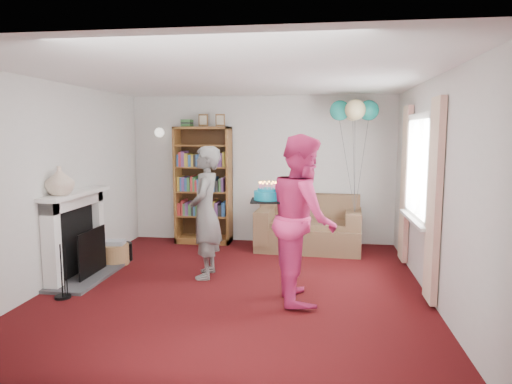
# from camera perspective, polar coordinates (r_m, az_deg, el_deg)

# --- Properties ---
(ground) EXTENTS (5.00, 5.00, 0.00)m
(ground) POSITION_cam_1_polar(r_m,az_deg,el_deg) (5.65, -2.57, -11.98)
(ground) COLOR black
(ground) RESTS_ON ground
(wall_back) EXTENTS (4.50, 0.02, 2.50)m
(wall_back) POSITION_cam_1_polar(r_m,az_deg,el_deg) (7.84, 0.68, 2.83)
(wall_back) COLOR silver
(wall_back) RESTS_ON ground
(wall_left) EXTENTS (0.02, 5.00, 2.50)m
(wall_left) POSITION_cam_1_polar(r_m,az_deg,el_deg) (6.19, -23.70, 0.99)
(wall_left) COLOR silver
(wall_left) RESTS_ON ground
(wall_right) EXTENTS (0.02, 5.00, 2.50)m
(wall_right) POSITION_cam_1_polar(r_m,az_deg,el_deg) (5.43, 21.50, 0.30)
(wall_right) COLOR silver
(wall_right) RESTS_ON ground
(ceiling) EXTENTS (4.50, 5.00, 0.01)m
(ceiling) POSITION_cam_1_polar(r_m,az_deg,el_deg) (5.37, -2.73, 14.15)
(ceiling) COLOR white
(ceiling) RESTS_ON wall_back
(fireplace) EXTENTS (0.55, 1.80, 1.12)m
(fireplace) POSITION_cam_1_polar(r_m,az_deg,el_deg) (6.38, -21.14, -5.43)
(fireplace) COLOR #3F3F42
(fireplace) RESTS_ON ground
(window_bay) EXTENTS (0.14, 2.02, 2.20)m
(window_bay) POSITION_cam_1_polar(r_m,az_deg,el_deg) (6.01, 19.63, 0.56)
(window_bay) COLOR white
(window_bay) RESTS_ON ground
(wall_sconce) EXTENTS (0.16, 0.23, 0.16)m
(wall_sconce) POSITION_cam_1_polar(r_m,az_deg,el_deg) (8.08, -11.97, 7.29)
(wall_sconce) COLOR gold
(wall_sconce) RESTS_ON ground
(bookcase) EXTENTS (0.94, 0.42, 2.19)m
(bookcase) POSITION_cam_1_polar(r_m,az_deg,el_deg) (7.84, -6.54, 0.71)
(bookcase) COLOR #472B14
(bookcase) RESTS_ON ground
(sofa) EXTENTS (1.65, 0.87, 0.87)m
(sofa) POSITION_cam_1_polar(r_m,az_deg,el_deg) (7.47, 6.61, -4.58)
(sofa) COLOR brown
(sofa) RESTS_ON ground
(wicker_basket) EXTENTS (0.38, 0.38, 0.35)m
(wicker_basket) POSITION_cam_1_polar(r_m,az_deg,el_deg) (6.90, -17.18, -7.34)
(wicker_basket) COLOR #A6804D
(wicker_basket) RESTS_ON ground
(person_striped) EXTENTS (0.46, 0.65, 1.71)m
(person_striped) POSITION_cam_1_polar(r_m,az_deg,el_deg) (5.94, -6.34, -2.54)
(person_striped) COLOR black
(person_striped) RESTS_ON ground
(person_magenta) EXTENTS (0.86, 1.02, 1.86)m
(person_magenta) POSITION_cam_1_polar(r_m,az_deg,el_deg) (5.11, 5.87, -3.28)
(person_magenta) COLOR #D02966
(person_magenta) RESTS_ON ground
(birthday_cake) EXTENTS (0.38, 0.38, 0.22)m
(birthday_cake) POSITION_cam_1_polar(r_m,az_deg,el_deg) (5.14, 1.52, -0.45)
(birthday_cake) COLOR black
(birthday_cake) RESTS_ON ground
(balloons) EXTENTS (0.75, 0.75, 1.72)m
(balloons) POSITION_cam_1_polar(r_m,az_deg,el_deg) (7.35, 12.17, 9.93)
(balloons) COLOR #3F3F3F
(balloons) RESTS_ON ground
(mantel_vase) EXTENTS (0.39, 0.39, 0.35)m
(mantel_vase) POSITION_cam_1_polar(r_m,az_deg,el_deg) (5.98, -23.33, 1.30)
(mantel_vase) COLOR beige
(mantel_vase) RESTS_ON fireplace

